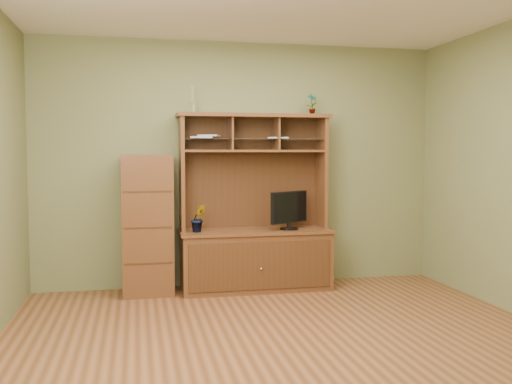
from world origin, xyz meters
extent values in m
cube|color=brown|center=(0.00, 0.00, -0.01)|extent=(4.50, 4.00, 0.02)
cube|color=olive|center=(0.00, 2.01, 1.35)|extent=(4.50, 0.02, 2.70)
cube|color=olive|center=(0.00, -2.01, 1.35)|extent=(4.50, 0.02, 2.70)
cube|color=#4D2816|center=(0.11, 1.71, 0.31)|extent=(1.60, 0.55, 0.62)
cube|color=#351C0E|center=(0.11, 1.42, 0.31)|extent=(1.50, 0.01, 0.50)
sphere|color=silver|center=(0.11, 1.41, 0.28)|extent=(0.02, 0.02, 0.02)
cube|color=#4D2816|center=(0.11, 1.71, 0.64)|extent=(1.64, 0.59, 0.03)
cube|color=#4D2816|center=(-0.67, 1.80, 1.27)|extent=(0.04, 0.35, 1.25)
cube|color=#4D2816|center=(0.89, 1.80, 1.27)|extent=(0.04, 0.35, 1.25)
cube|color=#351C0E|center=(0.11, 1.97, 1.27)|extent=(1.52, 0.02, 1.25)
cube|color=#4D2816|center=(0.11, 1.80, 1.88)|extent=(1.66, 0.40, 0.04)
cube|color=#4D2816|center=(0.11, 1.80, 1.50)|extent=(1.52, 0.32, 0.02)
cube|color=#4D2816|center=(-0.14, 1.80, 1.69)|extent=(0.02, 0.31, 0.35)
cube|color=#4D2816|center=(0.37, 1.80, 1.69)|extent=(0.02, 0.31, 0.35)
cube|color=silver|center=(0.11, 1.79, 1.63)|extent=(1.50, 0.27, 0.01)
cylinder|color=black|center=(0.48, 1.65, 0.66)|extent=(0.20, 0.20, 0.02)
cylinder|color=black|center=(0.48, 1.65, 0.70)|extent=(0.04, 0.04, 0.06)
cube|color=black|center=(0.48, 1.65, 0.89)|extent=(0.46, 0.31, 0.34)
imported|color=#2E5F20|center=(-0.51, 1.65, 0.80)|extent=(0.17, 0.15, 0.29)
imported|color=#286222|center=(0.77, 1.80, 2.02)|extent=(0.14, 0.11, 0.24)
cylinder|color=silver|center=(-0.55, 1.80, 1.95)|extent=(0.06, 0.06, 0.11)
cylinder|color=tan|center=(-0.55, 1.80, 2.10)|extent=(0.04, 0.04, 0.19)
cube|color=#A7A7AC|center=(-0.44, 1.80, 1.64)|extent=(0.27, 0.23, 0.02)
cube|color=#A7A7AC|center=(-0.37, 1.80, 1.66)|extent=(0.26, 0.23, 0.02)
cube|color=#A7A7AC|center=(0.40, 1.80, 1.64)|extent=(0.27, 0.23, 0.02)
cube|color=#4D2816|center=(-1.03, 1.75, 0.73)|extent=(0.52, 0.47, 1.46)
cube|color=#351C0E|center=(-1.03, 1.51, 0.36)|extent=(0.48, 0.01, 0.02)
cube|color=#351C0E|center=(-1.03, 1.51, 0.73)|extent=(0.48, 0.01, 0.01)
cube|color=#351C0E|center=(-1.03, 1.51, 1.09)|extent=(0.48, 0.01, 0.02)
camera|label=1|loc=(-1.14, -4.28, 1.47)|focal=40.00mm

